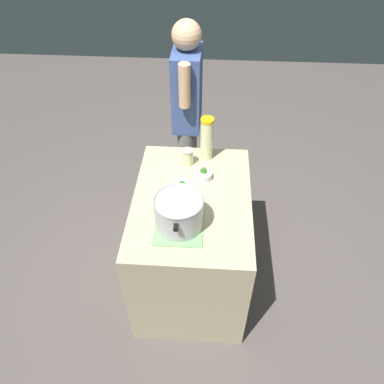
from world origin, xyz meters
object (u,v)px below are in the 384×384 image
cooking_pot (179,212)px  lemonade_pitcher (207,139)px  broccoli_bowl_front (181,188)px  broccoli_bowl_center (204,174)px  person_cook (187,120)px  mason_jar (188,157)px

cooking_pot → lemonade_pitcher: lemonade_pitcher is taller
broccoli_bowl_front → broccoli_bowl_center: broccoli_bowl_front is taller
broccoli_bowl_front → broccoli_bowl_center: size_ratio=1.29×
broccoli_bowl_front → person_cook: size_ratio=0.08×
mason_jar → broccoli_bowl_front: mason_jar is taller
lemonade_pitcher → person_cook: (0.37, 0.16, -0.09)m
broccoli_bowl_front → person_cook: (0.73, 0.01, 0.04)m
broccoli_bowl_front → person_cook: 0.73m
lemonade_pitcher → person_cook: 0.41m
mason_jar → broccoli_bowl_center: mason_jar is taller
cooking_pot → broccoli_bowl_center: cooking_pot is taller
mason_jar → broccoli_bowl_front: 0.29m
lemonade_pitcher → broccoli_bowl_center: (-0.22, 0.01, -0.13)m
lemonade_pitcher → broccoli_bowl_front: bearing=157.9°
cooking_pot → lemonade_pitcher: size_ratio=1.11×
broccoli_bowl_front → mason_jar: bearing=-4.7°
person_cook → cooking_pot: bearing=-178.5°
cooking_pot → mason_jar: size_ratio=3.03×
mason_jar → broccoli_bowl_center: bearing=-140.1°
mason_jar → broccoli_bowl_front: (-0.28, 0.02, -0.03)m
mason_jar → person_cook: 0.45m
mason_jar → person_cook: person_cook is taller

